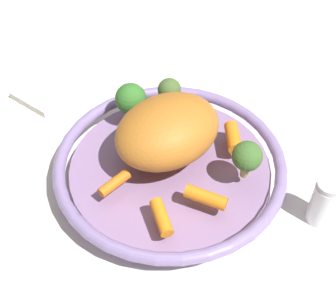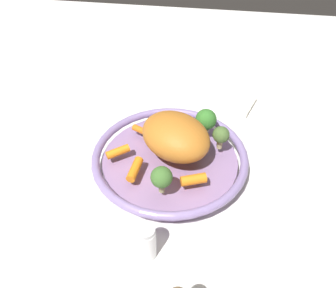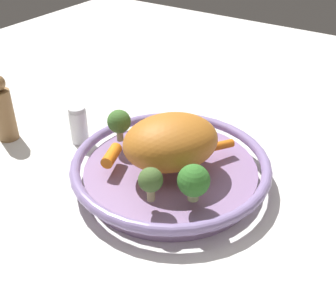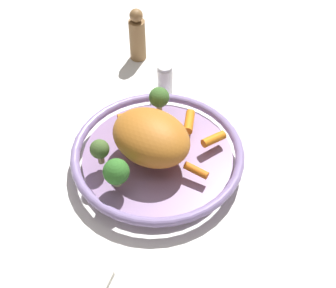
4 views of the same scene
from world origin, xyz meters
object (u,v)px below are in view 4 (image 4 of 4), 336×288
object	(u,v)px
salt_shaker	(165,79)
baby_carrot_back	(214,139)
serving_bowl	(158,157)
baby_carrot_center	(130,117)
broccoli_floret_large	(161,98)
dish_towel	(71,286)
baby_carrot_left	(196,170)
broccoli_floret_small	(116,172)
pepper_mill	(137,36)
baby_carrot_right	(189,122)
roast_chicken_piece	(151,137)
broccoli_floret_edge	(100,150)

from	to	relation	value
salt_shaker	baby_carrot_back	bearing A→B (deg)	-63.05
serving_bowl	baby_carrot_center	size ratio (longest dim) A/B	6.76
broccoli_floret_large	dish_towel	xyz separation A→B (m)	(-0.14, -0.39, -0.08)
salt_shaker	baby_carrot_left	bearing A→B (deg)	-76.74
serving_bowl	broccoli_floret_small	xyz separation A→B (m)	(-0.07, -0.09, 0.06)
broccoli_floret_large	salt_shaker	size ratio (longest dim) A/B	0.78
broccoli_floret_small	broccoli_floret_large	bearing A→B (deg)	69.10
serving_bowl	baby_carrot_center	distance (m)	0.11
pepper_mill	baby_carrot_center	bearing A→B (deg)	-89.34
baby_carrot_left	broccoli_floret_small	size ratio (longest dim) A/B	0.81
baby_carrot_right	salt_shaker	bearing A→B (deg)	109.32
roast_chicken_piece	baby_carrot_right	distance (m)	0.11
dish_towel	baby_carrot_right	bearing A→B (deg)	59.98
pepper_mill	baby_carrot_left	bearing A→B (deg)	-71.52
broccoli_floret_edge	broccoli_floret_large	world-z (taller)	broccoli_floret_large
baby_carrot_center	dish_towel	world-z (taller)	baby_carrot_center
baby_carrot_center	pepper_mill	size ratio (longest dim) A/B	0.37
serving_bowl	salt_shaker	xyz separation A→B (m)	(0.01, 0.23, 0.01)
serving_bowl	roast_chicken_piece	size ratio (longest dim) A/B	2.16
broccoli_floret_edge	baby_carrot_left	bearing A→B (deg)	-7.22
salt_shaker	roast_chicken_piece	bearing A→B (deg)	-94.93
broccoli_floret_large	salt_shaker	bearing A→B (deg)	87.73
baby_carrot_center	dish_towel	size ratio (longest dim) A/B	0.44
baby_carrot_left	salt_shaker	size ratio (longest dim) A/B	0.62
baby_carrot_back	broccoli_floret_edge	xyz separation A→B (m)	(-0.22, -0.06, 0.03)
baby_carrot_left	salt_shaker	distance (m)	0.30
salt_shaker	dish_towel	bearing A→B (deg)	-106.10
broccoli_floret_large	dish_towel	bearing A→B (deg)	-109.93
roast_chicken_piece	salt_shaker	world-z (taller)	roast_chicken_piece
broccoli_floret_small	broccoli_floret_large	size ratio (longest dim) A/B	0.98
broccoli_floret_small	broccoli_floret_edge	xyz separation A→B (m)	(-0.04, 0.05, 0.00)
baby_carrot_back	broccoli_floret_large	distance (m)	0.14
baby_carrot_back	baby_carrot_left	distance (m)	0.09
baby_carrot_back	baby_carrot_center	bearing A→B (deg)	161.19
baby_carrot_center	dish_towel	distance (m)	0.37
baby_carrot_back	broccoli_floret_edge	size ratio (longest dim) A/B	0.92
baby_carrot_back	baby_carrot_center	xyz separation A→B (m)	(-0.17, 0.06, 0.00)
serving_bowl	baby_carrot_right	xyz separation A→B (m)	(0.06, 0.07, 0.03)
roast_chicken_piece	baby_carrot_center	xyz separation A→B (m)	(-0.05, 0.09, -0.03)
broccoli_floret_large	roast_chicken_piece	bearing A→B (deg)	-97.48
serving_bowl	baby_carrot_right	bearing A→B (deg)	47.98
baby_carrot_right	broccoli_floret_edge	bearing A→B (deg)	-148.46
serving_bowl	broccoli_floret_large	bearing A→B (deg)	87.74
broccoli_floret_small	broccoli_floret_large	world-z (taller)	broccoli_floret_large
baby_carrot_right	broccoli_floret_small	xyz separation A→B (m)	(-0.14, -0.16, 0.03)
baby_carrot_left	broccoli_floret_small	distance (m)	0.15
serving_bowl	baby_carrot_center	bearing A→B (deg)	126.29
broccoli_floret_large	broccoli_floret_small	bearing A→B (deg)	-110.90
baby_carrot_center	broccoli_floret_edge	xyz separation A→B (m)	(-0.05, -0.12, 0.03)
broccoli_floret_small	baby_carrot_center	bearing A→B (deg)	86.14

